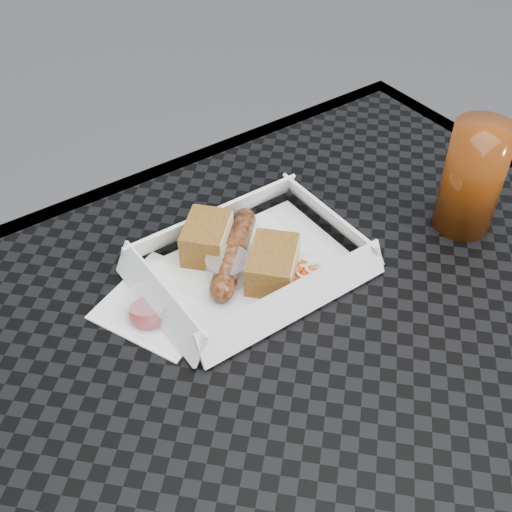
# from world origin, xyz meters

# --- Properties ---
(patio_table) EXTENTS (0.80, 0.80, 0.74)m
(patio_table) POSITION_xyz_m (0.00, 0.00, 0.67)
(patio_table) COLOR black
(patio_table) RESTS_ON ground
(food_tray) EXTENTS (0.22, 0.15, 0.00)m
(food_tray) POSITION_xyz_m (-0.04, 0.15, 0.75)
(food_tray) COLOR white
(food_tray) RESTS_ON patio_table
(bratwurst) EXTENTS (0.12, 0.11, 0.03)m
(bratwurst) POSITION_xyz_m (-0.05, 0.17, 0.76)
(bratwurst) COLOR brown
(bratwurst) RESTS_ON food_tray
(bread_near) EXTENTS (0.08, 0.08, 0.04)m
(bread_near) POSITION_xyz_m (-0.06, 0.21, 0.77)
(bread_near) COLOR #935E24
(bread_near) RESTS_ON food_tray
(bread_far) EXTENTS (0.09, 0.09, 0.04)m
(bread_far) POSITION_xyz_m (-0.03, 0.13, 0.77)
(bread_far) COLOR #935E24
(bread_far) RESTS_ON food_tray
(veg_garnish) EXTENTS (0.03, 0.03, 0.00)m
(veg_garnish) POSITION_xyz_m (0.01, 0.11, 0.75)
(veg_garnish) COLOR #EC420A
(veg_garnish) RESTS_ON food_tray
(napkin) EXTENTS (0.16, 0.16, 0.00)m
(napkin) POSITION_xyz_m (-0.14, 0.17, 0.75)
(napkin) COLOR white
(napkin) RESTS_ON patio_table
(condiment_cup_sauce) EXTENTS (0.05, 0.05, 0.03)m
(condiment_cup_sauce) POSITION_xyz_m (-0.17, 0.16, 0.76)
(condiment_cup_sauce) COLOR maroon
(condiment_cup_sauce) RESTS_ON patio_table
(condiment_cup_empty) EXTENTS (0.05, 0.05, 0.03)m
(condiment_cup_empty) POSITION_xyz_m (-0.07, 0.16, 0.76)
(condiment_cup_empty) COLOR silver
(condiment_cup_empty) RESTS_ON patio_table
(drink_glass) EXTENTS (0.07, 0.07, 0.14)m
(drink_glass) POSITION_xyz_m (0.22, 0.07, 0.81)
(drink_glass) COLOR #5F2508
(drink_glass) RESTS_ON patio_table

